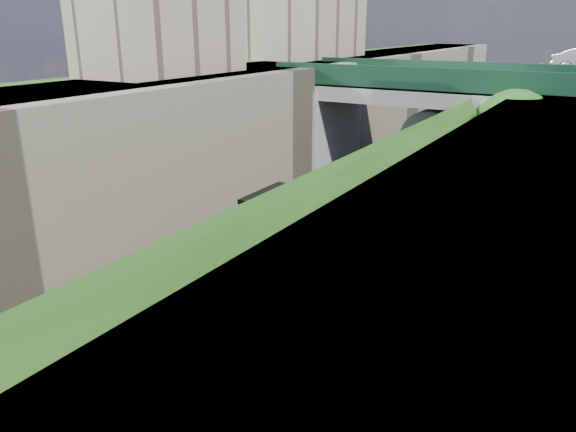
{
  "coord_description": "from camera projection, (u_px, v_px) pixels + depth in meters",
  "views": [
    {
      "loc": [
        9.73,
        -7.1,
        9.28
      ],
      "look_at": [
        0.0,
        9.52,
        2.69
      ],
      "focal_mm": 35.0,
      "sensor_mm": 36.0,
      "label": 1
    }
  ],
  "objects": [
    {
      "name": "track_left",
      "position": [
        353.0,
        199.0,
        30.66
      ],
      "size": [
        2.5,
        90.0,
        0.2
      ],
      "color": "black",
      "rests_on": "trackbed"
    },
    {
      "name": "coach_middle",
      "position": [
        502.0,
        114.0,
        47.96
      ],
      "size": [
        2.9,
        18.0,
        3.7
      ],
      "color": "black",
      "rests_on": "trackbed"
    },
    {
      "name": "coach_rear",
      "position": [
        534.0,
        92.0,
        63.31
      ],
      "size": [
        2.9,
        18.0,
        3.7
      ],
      "color": "black",
      "rests_on": "trackbed"
    },
    {
      "name": "locomotive",
      "position": [
        246.0,
        292.0,
        16.36
      ],
      "size": [
        3.1,
        10.22,
        3.83
      ],
      "color": "black",
      "rests_on": "trackbed"
    },
    {
      "name": "tree",
      "position": [
        516.0,
        132.0,
        25.35
      ],
      "size": [
        3.6,
        3.8,
        6.6
      ],
      "color": "black",
      "rests_on": "ground"
    },
    {
      "name": "street_plateau_left",
      "position": [
        246.0,
        128.0,
        32.95
      ],
      "size": [
        6.0,
        90.0,
        7.0
      ],
      "primitive_type": "cube",
      "color": "#262628",
      "rests_on": "ground"
    },
    {
      "name": "track_right",
      "position": [
        410.0,
        208.0,
        29.13
      ],
      "size": [
        2.5,
        90.0,
        0.2
      ],
      "color": "black",
      "rests_on": "trackbed"
    },
    {
      "name": "tender",
      "position": [
        350.0,
        226.0,
        22.46
      ],
      "size": [
        2.7,
        6.0,
        3.05
      ],
      "color": "black",
      "rests_on": "trackbed"
    },
    {
      "name": "coach_front",
      "position": [
        440.0,
        156.0,
        32.61
      ],
      "size": [
        2.9,
        18.0,
        3.7
      ],
      "color": "black",
      "rests_on": "trackbed"
    },
    {
      "name": "retaining_wall",
      "position": [
        298.0,
        134.0,
        31.28
      ],
      "size": [
        1.0,
        90.0,
        7.0
      ],
      "primitive_type": "cube",
      "color": "#756B56",
      "rests_on": "ground"
    },
    {
      "name": "embankment_slope",
      "position": [
        481.0,
        180.0,
        24.74
      ],
      "size": [
        4.9,
        90.0,
        6.55
      ],
      "color": "#1E4714",
      "rests_on": "ground"
    },
    {
      "name": "building_far",
      "position": [
        306.0,
        14.0,
        39.73
      ],
      "size": [
        5.0,
        10.0,
        6.0
      ],
      "primitive_type": "cube",
      "color": "gray",
      "rests_on": "street_plateau_left"
    },
    {
      "name": "road_bridge",
      "position": [
        434.0,
        123.0,
        31.28
      ],
      "size": [
        16.0,
        6.4,
        7.25
      ],
      "color": "gray",
      "rests_on": "ground"
    },
    {
      "name": "trackbed",
      "position": [
        388.0,
        207.0,
        29.75
      ],
      "size": [
        10.0,
        90.0,
        0.2
      ],
      "primitive_type": "cube",
      "color": "#473F38",
      "rests_on": "ground"
    },
    {
      "name": "building_near",
      "position": [
        163.0,
        31.0,
        26.51
      ],
      "size": [
        4.0,
        8.0,
        4.0
      ],
      "primitive_type": "cube",
      "color": "gray",
      "rests_on": "street_plateau_left"
    }
  ]
}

